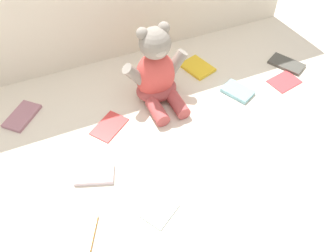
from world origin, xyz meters
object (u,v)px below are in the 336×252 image
object	(u,v)px
book_case_1	(287,64)
book_case_4	(109,126)
book_case_8	(197,67)
book_case_7	(22,116)
book_case_9	(94,174)
book_case_6	(284,81)
book_case_0	(156,69)
book_case_5	(159,210)
book_case_2	(238,91)
book_case_3	(76,235)
teddy_bear	(156,74)

from	to	relation	value
book_case_1	book_case_4	xyz separation A→B (m)	(-0.78, -0.04, -0.00)
book_case_4	book_case_8	bearing A→B (deg)	74.38
book_case_7	book_case_9	bearing A→B (deg)	159.50
book_case_6	book_case_4	bearing A→B (deg)	-105.29
book_case_1	book_case_6	bearing A→B (deg)	-159.09
book_case_0	book_case_4	size ratio (longest dim) A/B	0.97
book_case_0	book_case_1	world-z (taller)	book_case_0
book_case_5	book_case_9	xyz separation A→B (m)	(-0.14, 0.19, 0.00)
book_case_0	book_case_6	xyz separation A→B (m)	(0.45, -0.26, -0.01)
book_case_2	book_case_7	size ratio (longest dim) A/B	0.83
book_case_2	book_case_3	xyz separation A→B (m)	(-0.71, -0.32, -0.00)
book_case_4	book_case_7	world-z (taller)	book_case_7
book_case_3	book_case_6	distance (m)	0.96
book_case_4	book_case_7	bearing A→B (deg)	-158.01
book_case_8	book_case_3	bearing A→B (deg)	-158.29
book_case_4	book_case_5	size ratio (longest dim) A/B	1.30
book_case_3	book_case_5	bearing A→B (deg)	-156.95
book_case_1	book_case_9	xyz separation A→B (m)	(-0.89, -0.21, 0.00)
book_case_0	book_case_1	size ratio (longest dim) A/B	0.89
book_case_1	book_case_9	size ratio (longest dim) A/B	1.15
book_case_4	book_case_5	xyz separation A→B (m)	(0.04, -0.37, -0.00)
book_case_2	book_case_7	distance (m)	0.81
book_case_1	book_case_9	bearing A→B (deg)	164.63
book_case_7	book_case_8	distance (m)	0.71
book_case_6	book_case_8	distance (m)	0.35
book_case_8	book_case_9	xyz separation A→B (m)	(-0.53, -0.34, 0.00)
book_case_2	book_case_4	bearing A→B (deg)	150.57
book_case_1	book_case_3	distance (m)	1.06
book_case_1	book_case_2	world-z (taller)	book_case_2
book_case_2	book_case_8	world-z (taller)	book_case_2
book_case_6	book_case_7	size ratio (longest dim) A/B	0.86
teddy_bear	book_case_5	bearing A→B (deg)	-113.33
book_case_2	book_case_6	size ratio (longest dim) A/B	0.96
book_case_2	book_case_4	distance (m)	0.51
book_case_9	book_case_7	bearing A→B (deg)	46.28
book_case_5	book_case_9	size ratio (longest dim) A/B	0.81
book_case_0	book_case_5	size ratio (longest dim) A/B	1.26
book_case_1	book_case_9	world-z (taller)	book_case_9
book_case_5	book_case_8	world-z (taller)	book_case_8
book_case_3	book_case_8	bearing A→B (deg)	-113.50
book_case_1	book_case_7	xyz separation A→B (m)	(-1.06, 0.13, -0.00)
book_case_6	book_case_7	xyz separation A→B (m)	(-0.99, 0.22, 0.00)
book_case_6	book_case_9	world-z (taller)	book_case_9
book_case_6	book_case_9	bearing A→B (deg)	-92.35
book_case_0	book_case_5	bearing A→B (deg)	91.06
book_case_0	book_case_4	xyz separation A→B (m)	(-0.27, -0.22, -0.01)
book_case_7	book_case_6	bearing A→B (deg)	-149.54
teddy_bear	book_case_5	world-z (taller)	teddy_bear
teddy_bear	book_case_0	distance (m)	0.18
book_case_1	book_case_2	size ratio (longest dim) A/B	1.23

